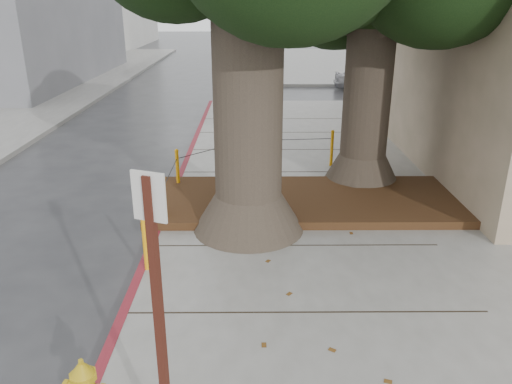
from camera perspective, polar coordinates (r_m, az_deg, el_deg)
ground at (r=7.10m, az=1.52°, el=-14.59°), size 140.00×140.00×0.00m
sidewalk_far at (r=36.53m, az=9.72°, el=14.34°), size 16.00×20.00×0.15m
curb_red at (r=9.38m, az=-11.33°, el=-5.06°), size 0.14×26.00×0.16m
planter_bed at (r=10.49m, az=5.78°, el=-0.95°), size 6.40×2.60×0.16m
bollard_ring at (r=10.74m, az=-3.82°, el=2.12°), size 3.79×5.39×0.95m
signpost at (r=4.25m, az=-11.06°, el=-13.56°), size 0.27×0.12×2.82m
car_silver at (r=25.82m, az=12.87°, el=12.61°), size 3.54×1.58×1.18m
car_red at (r=27.58m, az=25.15°, el=11.58°), size 3.34×1.49×1.07m
car_dark at (r=26.54m, az=-27.11°, el=11.08°), size 1.93×4.13×1.17m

